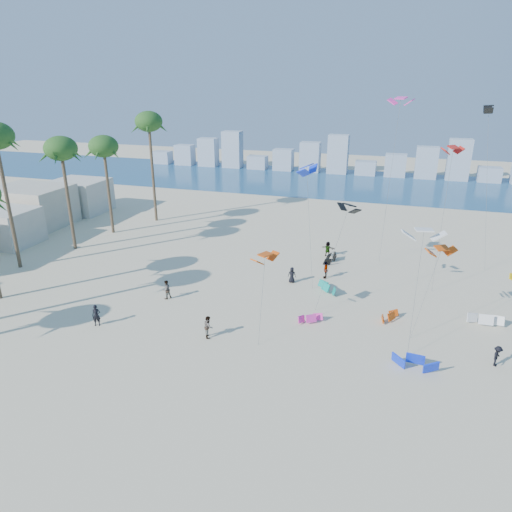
% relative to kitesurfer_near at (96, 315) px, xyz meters
% --- Properties ---
extents(ground, '(220.00, 220.00, 0.00)m').
position_rel_kitesurfer_near_xyz_m(ground, '(8.55, -7.26, -0.95)').
color(ground, beige).
rests_on(ground, ground).
extents(ocean, '(220.00, 220.00, 0.00)m').
position_rel_kitesurfer_near_xyz_m(ocean, '(8.55, 64.74, -0.95)').
color(ocean, navy).
rests_on(ocean, ground).
extents(kitesurfer_near, '(0.82, 0.70, 1.91)m').
position_rel_kitesurfer_near_xyz_m(kitesurfer_near, '(0.00, 0.00, 0.00)').
color(kitesurfer_near, black).
rests_on(kitesurfer_near, ground).
extents(kitesurfer_mid, '(1.03, 1.12, 1.87)m').
position_rel_kitesurfer_near_xyz_m(kitesurfer_mid, '(9.85, 1.13, -0.02)').
color(kitesurfer_mid, gray).
rests_on(kitesurfer_mid, ground).
extents(kitesurfers_far, '(33.66, 19.91, 1.92)m').
position_rel_kitesurfer_near_xyz_m(kitesurfers_far, '(18.07, 12.82, -0.06)').
color(kitesurfers_far, black).
rests_on(kitesurfers_far, ground).
extents(grounded_kites, '(17.71, 21.19, 1.06)m').
position_rel_kitesurfer_near_xyz_m(grounded_kites, '(23.18, 9.36, -0.49)').
color(grounded_kites, '#FE38B5').
rests_on(grounded_kites, ground).
extents(flying_kites, '(30.18, 28.20, 18.37)m').
position_rel_kitesurfer_near_xyz_m(flying_kites, '(24.62, 14.73, 10.66)').
color(flying_kites, '#DC4B0B').
rests_on(flying_kites, ground).
extents(palm_row, '(9.45, 44.80, 15.83)m').
position_rel_kitesurfer_near_xyz_m(palm_row, '(-13.28, 8.93, 10.94)').
color(palm_row, brown).
rests_on(palm_row, ground).
extents(distant_skyline, '(85.00, 3.00, 8.40)m').
position_rel_kitesurfer_near_xyz_m(distant_skyline, '(7.36, 74.74, 2.13)').
color(distant_skyline, '#9EADBF').
rests_on(distant_skyline, ground).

